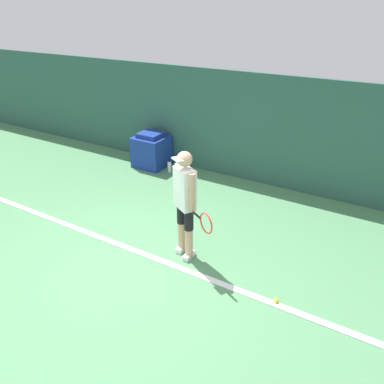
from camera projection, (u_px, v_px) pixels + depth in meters
ground_plane at (123, 271)px, 5.43m from camera, size 24.00×24.00×0.00m
back_wall at (238, 127)px, 7.88m from camera, size 24.00×0.10×2.27m
court_baseline at (143, 254)px, 5.79m from camera, size 21.60×0.10×0.01m
tennis_player at (185, 201)px, 5.36m from camera, size 0.85×0.53×1.69m
tennis_ball at (276, 300)px, 4.85m from camera, size 0.07×0.07×0.07m
covered_chair at (152, 150)px, 8.76m from camera, size 0.73×0.71×0.82m
water_bottle at (169, 167)px, 8.56m from camera, size 0.09×0.09×0.26m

